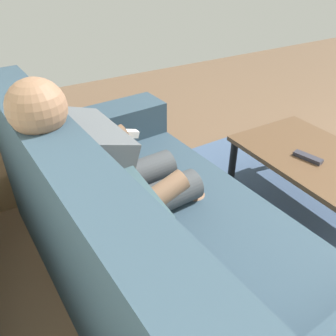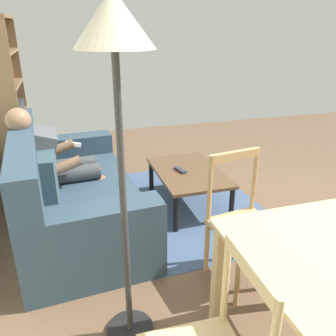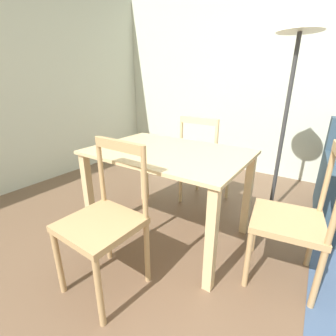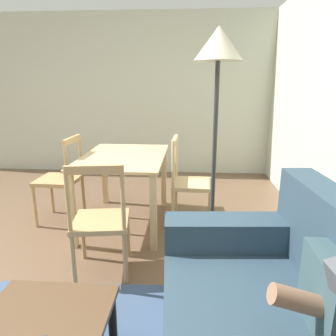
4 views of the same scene
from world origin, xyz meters
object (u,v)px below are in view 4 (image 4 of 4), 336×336
dining_chair_near_wall (190,183)px  dining_chair_facing_couch (100,221)px  floor_lamp (218,68)px  dining_chair_by_doorway (61,180)px  dining_table (124,167)px

dining_chair_near_wall → dining_chair_facing_couch: (0.94, -0.68, -0.02)m
floor_lamp → dining_chair_by_doorway: bearing=-113.4°
dining_table → dining_chair_by_doorway: 0.71m
dining_chair_by_doorway → floor_lamp: size_ratio=0.50×
dining_chair_near_wall → floor_lamp: 1.32m
dining_table → dining_chair_near_wall: 0.71m
dining_chair_facing_couch → dining_chair_by_doorway: size_ratio=1.00×
dining_table → dining_chair_facing_couch: bearing=0.3°
dining_chair_by_doorway → floor_lamp: 2.03m
dining_chair_facing_couch → dining_chair_by_doorway: dining_chair_by_doorway is taller
dining_table → dining_chair_near_wall: size_ratio=1.29×
dining_table → dining_chair_facing_couch: dining_chair_facing_couch is taller
dining_table → floor_lamp: (0.68, 0.87, 0.95)m
dining_table → dining_chair_near_wall: dining_chair_near_wall is taller
dining_table → dining_chair_by_doorway: dining_chair_by_doorway is taller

